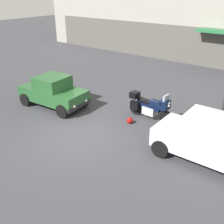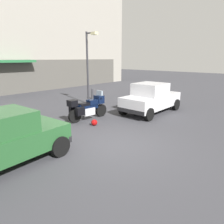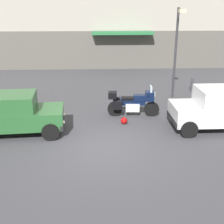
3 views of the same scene
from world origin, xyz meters
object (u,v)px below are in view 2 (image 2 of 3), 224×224
at_px(streetlamp_curbside, 89,61).
at_px(bollard_curbside, 92,93).
at_px(motorcycle, 88,107).
at_px(helmet, 94,122).
at_px(car_hatchback_near, 151,98).
at_px(car_compact_side, 5,139).

relative_size(streetlamp_curbside, bollard_curbside, 5.69).
bearing_deg(motorcycle, helmet, -111.48).
xyz_separation_m(car_hatchback_near, bollard_curbside, (0.55, 5.35, -0.39)).
relative_size(car_hatchback_near, streetlamp_curbside, 0.86).
distance_m(car_compact_side, streetlamp_curbside, 8.41).
height_order(helmet, car_compact_side, car_compact_side).
height_order(car_compact_side, streetlamp_curbside, streetlamp_curbside).
relative_size(car_compact_side, bollard_curbside, 4.49).
relative_size(motorcycle, car_hatchback_near, 0.58).
xyz_separation_m(car_compact_side, streetlamp_curbside, (6.96, 4.27, 2.00)).
height_order(helmet, streetlamp_curbside, streetlamp_curbside).
xyz_separation_m(car_hatchback_near, streetlamp_curbside, (-0.80, 4.12, 1.96)).
height_order(helmet, bollard_curbside, bollard_curbside).
bearing_deg(helmet, streetlamp_curbside, 50.41).
height_order(streetlamp_curbside, bollard_curbside, streetlamp_curbside).
distance_m(motorcycle, car_compact_side, 4.83).
xyz_separation_m(helmet, bollard_curbside, (4.23, 4.72, 0.28)).
xyz_separation_m(helmet, car_hatchback_near, (3.68, -0.63, 0.67)).
distance_m(motorcycle, helmet, 1.13).
bearing_deg(car_hatchback_near, car_compact_side, -179.26).
relative_size(helmet, car_hatchback_near, 0.07).
height_order(car_hatchback_near, bollard_curbside, car_hatchback_near).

